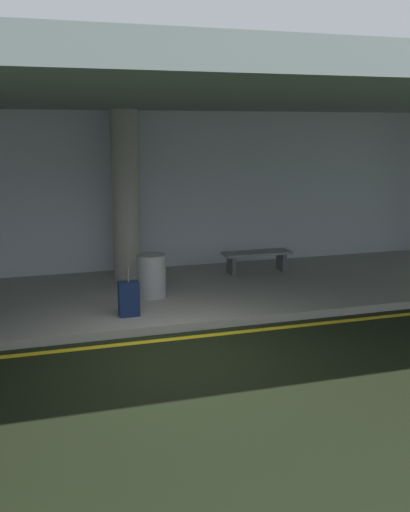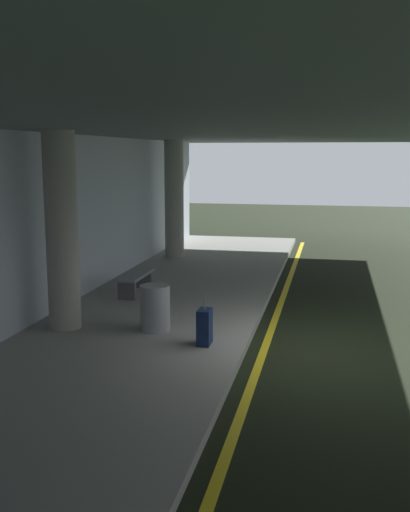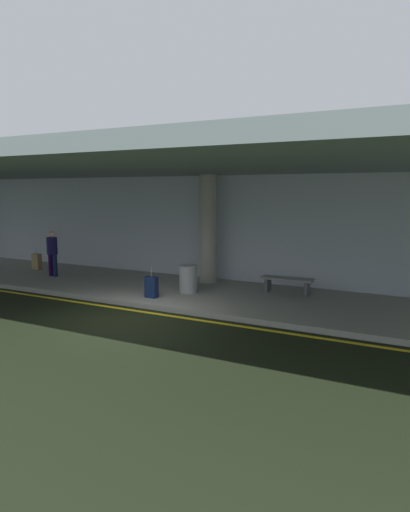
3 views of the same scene
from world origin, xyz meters
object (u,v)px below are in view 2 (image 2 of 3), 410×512
object	(u,v)px
suitcase_upright_secondary	(205,327)
trash_bin_steel	(155,308)
support_column_left_mid	(62,232)
support_column_center	(174,199)
bench_metal	(136,279)

from	to	relation	value
suitcase_upright_secondary	trash_bin_steel	world-z (taller)	suitcase_upright_secondary
support_column_left_mid	trash_bin_steel	world-z (taller)	support_column_left_mid
support_column_center	trash_bin_steel	size ratio (longest dim) A/B	4.29
support_column_left_mid	support_column_center	distance (m)	8.00
support_column_left_mid	trash_bin_steel	bearing A→B (deg)	-83.84
support_column_center	bench_metal	xyz separation A→B (m)	(-5.07, -0.41, -1.47)
support_column_center	bench_metal	size ratio (longest dim) A/B	2.28
support_column_left_mid	support_column_center	world-z (taller)	same
support_column_left_mid	bench_metal	world-z (taller)	support_column_left_mid
bench_metal	suitcase_upright_secondary	bearing A→B (deg)	-144.97
suitcase_upright_secondary	support_column_left_mid	bearing A→B (deg)	101.92
support_column_center	support_column_left_mid	bearing A→B (deg)	180.00
support_column_left_mid	suitcase_upright_secondary	xyz separation A→B (m)	(-0.45, -2.78, -1.51)
suitcase_upright_secondary	bench_metal	size ratio (longest dim) A/B	0.56
suitcase_upright_secondary	trash_bin_steel	size ratio (longest dim) A/B	1.06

